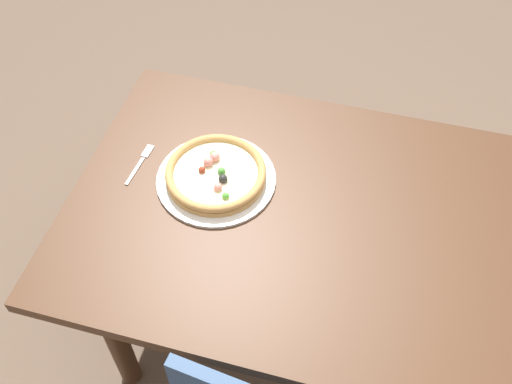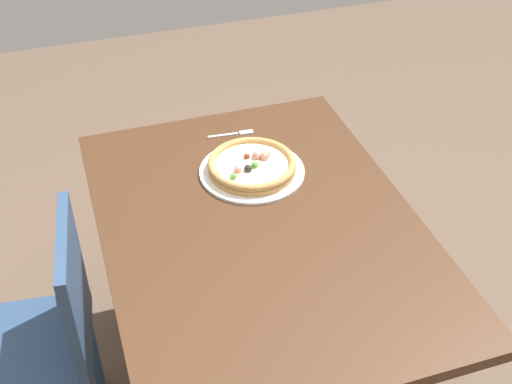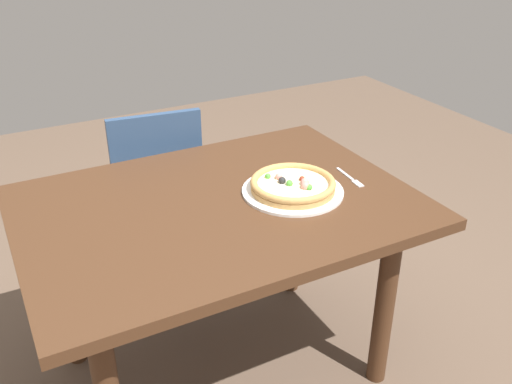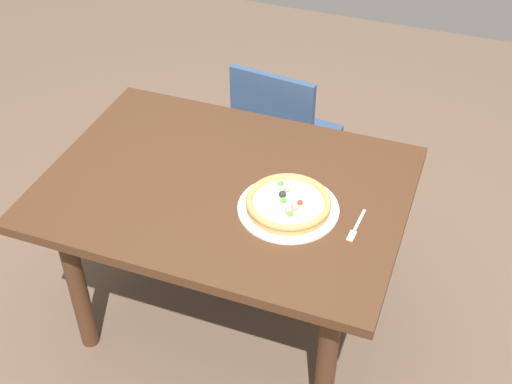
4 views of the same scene
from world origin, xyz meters
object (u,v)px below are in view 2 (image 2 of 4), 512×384
Objects in this scene: chair_near at (44,338)px; pizza at (252,165)px; dining_table at (260,249)px; fork at (235,134)px; plate at (252,171)px.

chair_near is 0.83m from pizza.
chair_near is at bearing -89.37° from dining_table.
fork is at bearing -49.69° from chair_near.
plate is 1.19× the size of pizza.
chair_near reaches higher than fork.
chair_near is 0.94m from fork.
pizza is (-0.00, 0.00, 0.03)m from plate.
dining_table is 0.70m from chair_near.
pizza is (-0.25, 0.05, 0.13)m from dining_table.
pizza reaches higher than fork.
chair_near is at bearing -70.40° from pizza.
chair_near is at bearing -141.67° from fork.
pizza is at bearing 111.60° from plate.
dining_table is at bearing -12.11° from plate.
fork is (-0.24, 0.01, -0.03)m from pizza.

